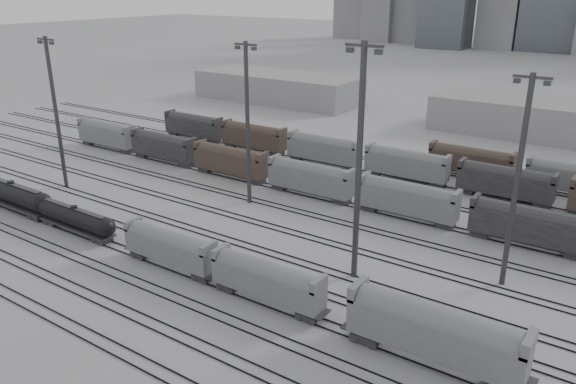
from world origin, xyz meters
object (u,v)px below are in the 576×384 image
Objects in this scene: light_mast_a at (56,110)px; light_mast_c at (359,160)px; hopper_car_b at (267,279)px; hopper_car_c at (435,330)px; hopper_car_a at (170,246)px; tank_car_a at (13,194)px; tank_car_b at (75,218)px.

light_mast_c reaches higher than light_mast_a.
hopper_car_c is (18.75, -0.00, 0.62)m from hopper_car_b.
hopper_car_a is at bearing 180.00° from hopper_car_c.
tank_car_a reaches higher than tank_car_b.
light_mast_c is at bearing 65.21° from hopper_car_b.
hopper_car_b is at bearing -114.79° from light_mast_c.
hopper_car_c is (33.47, -0.00, 0.67)m from hopper_car_a.
tank_car_b is 33.29m from hopper_car_b.
light_mast_a is (-36.42, 10.98, 10.45)m from hopper_car_a.
hopper_car_a is 0.81× the size of hopper_car_c.
light_mast_c is at bearing 141.97° from hopper_car_c.
hopper_car_b is (48.64, 0.00, 0.42)m from tank_car_a.
hopper_car_b is 16.59m from light_mast_c.
hopper_car_c reaches higher than hopper_car_b.
tank_car_a is 0.72× the size of light_mast_a.
tank_car_a is 15.37m from tank_car_b.
hopper_car_c is 20.65m from light_mast_c.
light_mast_c is at bearing 28.69° from hopper_car_a.
hopper_car_a is at bearing 0.00° from tank_car_a.
tank_car_b is at bearing 0.00° from tank_car_a.
light_mast_a is at bearing 163.22° from hopper_car_a.
light_mast_c is (38.25, 10.78, 12.37)m from tank_car_b.
light_mast_a is (-69.89, 10.98, 9.78)m from hopper_car_c.
tank_car_a is 55.99m from light_mast_c.
tank_car_a is 67.40m from hopper_car_c.
light_mast_c reaches higher than hopper_car_c.
light_mast_c is (56.11, -0.21, 1.20)m from light_mast_a.
hopper_car_a is 0.53× the size of light_mast_a.
light_mast_c is (4.98, 10.78, 11.59)m from hopper_car_b.
light_mast_a is at bearing 148.41° from tank_car_b.
tank_car_b is 0.57× the size of light_mast_c.
hopper_car_a is 25.29m from light_mast_c.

